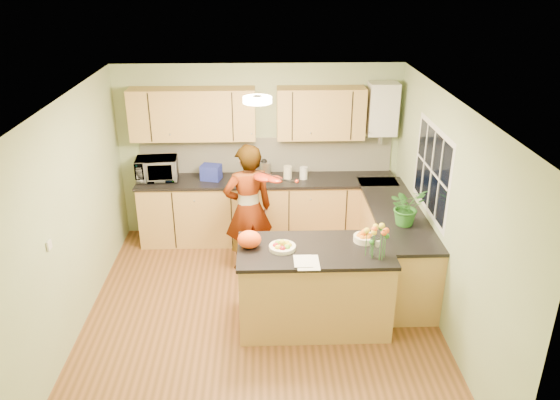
{
  "coord_description": "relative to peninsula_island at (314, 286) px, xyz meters",
  "views": [
    {
      "loc": [
        0.05,
        -5.22,
        3.76
      ],
      "look_at": [
        0.24,
        0.5,
        1.25
      ],
      "focal_mm": 35.0,
      "sensor_mm": 36.0,
      "label": 1
    }
  ],
  "objects": [
    {
      "name": "floor",
      "position": [
        -0.59,
        0.12,
        -0.48
      ],
      "size": [
        4.5,
        4.5,
        0.0
      ],
      "primitive_type": "plane",
      "color": "brown",
      "rests_on": "ground"
    },
    {
      "name": "ceiling",
      "position": [
        -0.59,
        0.12,
        2.02
      ],
      "size": [
        4.0,
        4.5,
        0.02
      ],
      "primitive_type": "cube",
      "color": "white",
      "rests_on": "wall_back"
    },
    {
      "name": "wall_back",
      "position": [
        -0.59,
        2.37,
        0.77
      ],
      "size": [
        4.0,
        0.02,
        2.5
      ],
      "primitive_type": "cube",
      "color": "#95A576",
      "rests_on": "floor"
    },
    {
      "name": "wall_front",
      "position": [
        -0.59,
        -2.13,
        0.77
      ],
      "size": [
        4.0,
        0.02,
        2.5
      ],
      "primitive_type": "cube",
      "color": "#95A576",
      "rests_on": "floor"
    },
    {
      "name": "wall_left",
      "position": [
        -2.59,
        0.12,
        0.77
      ],
      "size": [
        0.02,
        4.5,
        2.5
      ],
      "primitive_type": "cube",
      "color": "#95A576",
      "rests_on": "floor"
    },
    {
      "name": "wall_right",
      "position": [
        1.41,
        0.12,
        0.77
      ],
      "size": [
        0.02,
        4.5,
        2.5
      ],
      "primitive_type": "cube",
      "color": "#95A576",
      "rests_on": "floor"
    },
    {
      "name": "back_counter",
      "position": [
        -0.49,
        2.07,
        -0.01
      ],
      "size": [
        3.64,
        0.62,
        0.94
      ],
      "color": "tan",
      "rests_on": "floor"
    },
    {
      "name": "right_counter",
      "position": [
        1.11,
        0.97,
        -0.01
      ],
      "size": [
        0.62,
        2.24,
        0.94
      ],
      "color": "tan",
      "rests_on": "floor"
    },
    {
      "name": "splashback",
      "position": [
        -0.49,
        2.36,
        0.72
      ],
      "size": [
        3.6,
        0.02,
        0.52
      ],
      "primitive_type": "cube",
      "color": "#EDE8CE",
      "rests_on": "back_counter"
    },
    {
      "name": "upper_cabinets",
      "position": [
        -0.77,
        2.2,
        1.37
      ],
      "size": [
        3.2,
        0.34,
        0.7
      ],
      "color": "tan",
      "rests_on": "wall_back"
    },
    {
      "name": "boiler",
      "position": [
        1.11,
        2.21,
        1.42
      ],
      "size": [
        0.4,
        0.3,
        0.86
      ],
      "color": "silver",
      "rests_on": "wall_back"
    },
    {
      "name": "window_right",
      "position": [
        1.4,
        0.72,
        1.07
      ],
      "size": [
        0.01,
        1.3,
        1.05
      ],
      "color": "silver",
      "rests_on": "wall_right"
    },
    {
      "name": "light_switch",
      "position": [
        -2.58,
        -0.48,
        0.82
      ],
      "size": [
        0.02,
        0.09,
        0.09
      ],
      "primitive_type": "cube",
      "color": "silver",
      "rests_on": "wall_left"
    },
    {
      "name": "ceiling_lamp",
      "position": [
        -0.59,
        0.42,
        1.98
      ],
      "size": [
        0.3,
        0.3,
        0.07
      ],
      "color": "#FFEABF",
      "rests_on": "ceiling"
    },
    {
      "name": "peninsula_island",
      "position": [
        0.0,
        0.0,
        0.0
      ],
      "size": [
        1.66,
        0.85,
        0.95
      ],
      "color": "tan",
      "rests_on": "floor"
    },
    {
      "name": "fruit_dish",
      "position": [
        -0.35,
        -0.0,
        0.51
      ],
      "size": [
        0.28,
        0.28,
        0.1
      ],
      "color": "beige",
      "rests_on": "peninsula_island"
    },
    {
      "name": "orange_bowl",
      "position": [
        0.55,
        0.15,
        0.53
      ],
      "size": [
        0.23,
        0.23,
        0.14
      ],
      "color": "beige",
      "rests_on": "peninsula_island"
    },
    {
      "name": "flower_vase",
      "position": [
        0.6,
        -0.18,
        0.78
      ],
      "size": [
        0.25,
        0.25,
        0.46
      ],
      "rotation": [
        0.0,
        0.0,
        -0.03
      ],
      "color": "silver",
      "rests_on": "peninsula_island"
    },
    {
      "name": "orange_bag",
      "position": [
        -0.7,
        0.05,
        0.57
      ],
      "size": [
        0.32,
        0.3,
        0.19
      ],
      "primitive_type": "ellipsoid",
      "rotation": [
        0.0,
        0.0,
        -0.41
      ],
      "color": "#FD4E14",
      "rests_on": "peninsula_island"
    },
    {
      "name": "papers",
      "position": [
        -0.1,
        -0.3,
        0.48
      ],
      "size": [
        0.23,
        0.31,
        0.01
      ],
      "primitive_type": "cube",
      "color": "silver",
      "rests_on": "peninsula_island"
    },
    {
      "name": "violinist",
      "position": [
        -0.74,
        1.21,
        0.39
      ],
      "size": [
        0.72,
        0.58,
        1.73
      ],
      "primitive_type": "imported",
      "rotation": [
        0.0,
        0.0,
        3.43
      ],
      "color": "#DA9E85",
      "rests_on": "floor"
    },
    {
      "name": "violin",
      "position": [
        -0.54,
        0.99,
        0.91
      ],
      "size": [
        0.68,
        0.59,
        0.17
      ],
      "primitive_type": null,
      "rotation": [
        0.17,
        0.0,
        -0.61
      ],
      "color": "#580C05",
      "rests_on": "violinist"
    },
    {
      "name": "microwave",
      "position": [
        -2.03,
        2.11,
        0.62
      ],
      "size": [
        0.59,
        0.43,
        0.31
      ],
      "primitive_type": "imported",
      "rotation": [
        0.0,
        0.0,
        0.08
      ],
      "color": "silver",
      "rests_on": "back_counter"
    },
    {
      "name": "blue_box",
      "position": [
        -1.27,
        2.08,
        0.57
      ],
      "size": [
        0.31,
        0.26,
        0.21
      ],
      "primitive_type": "cube",
      "rotation": [
        0.0,
        0.0,
        -0.26
      ],
      "color": "navy",
      "rests_on": "back_counter"
    },
    {
      "name": "kettle",
      "position": [
        -0.53,
        2.1,
        0.6
      ],
      "size": [
        0.18,
        0.18,
        0.33
      ],
      "rotation": [
        0.0,
        0.0,
        -0.1
      ],
      "color": "#B0AFB4",
      "rests_on": "back_counter"
    },
    {
      "name": "jar_cream",
      "position": [
        -0.2,
        2.08,
        0.55
      ],
      "size": [
        0.12,
        0.12,
        0.18
      ],
      "primitive_type": "cylinder",
      "rotation": [
        0.0,
        0.0,
        -0.01
      ],
      "color": "beige",
      "rests_on": "back_counter"
    },
    {
      "name": "jar_white",
      "position": [
        0.02,
        2.06,
        0.55
      ],
      "size": [
        0.13,
        0.13,
        0.17
      ],
      "primitive_type": "cylinder",
      "rotation": [
        0.0,
        0.0,
        -0.24
      ],
      "color": "silver",
      "rests_on": "back_counter"
    },
    {
      "name": "potted_plant",
      "position": [
        1.11,
        0.58,
        0.69
      ],
      "size": [
        0.51,
        0.48,
        0.46
      ],
      "primitive_type": "imported",
      "rotation": [
        0.0,
        0.0,
        0.38
      ],
      "color": "#2A6D24",
      "rests_on": "right_counter"
    }
  ]
}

